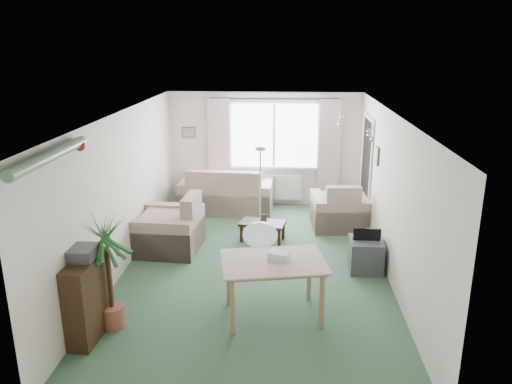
# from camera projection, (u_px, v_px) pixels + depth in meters

# --- Properties ---
(ground) EXTENTS (6.50, 6.50, 0.00)m
(ground) POSITION_uv_depth(u_px,v_px,m) (255.00, 268.00, 7.76)
(ground) COLOR #32543A
(window) EXTENTS (1.80, 0.03, 1.30)m
(window) POSITION_uv_depth(u_px,v_px,m) (274.00, 135.00, 10.40)
(window) COLOR white
(curtain_rod) EXTENTS (2.60, 0.03, 0.03)m
(curtain_rod) POSITION_uv_depth(u_px,v_px,m) (274.00, 99.00, 10.10)
(curtain_rod) COLOR black
(curtain_left) EXTENTS (0.45, 0.08, 2.00)m
(curtain_left) POSITION_uv_depth(u_px,v_px,m) (219.00, 147.00, 10.44)
(curtain_left) COLOR beige
(curtain_right) EXTENTS (0.45, 0.08, 2.00)m
(curtain_right) POSITION_uv_depth(u_px,v_px,m) (329.00, 148.00, 10.30)
(curtain_right) COLOR beige
(radiator) EXTENTS (1.20, 0.10, 0.55)m
(radiator) POSITION_uv_depth(u_px,v_px,m) (273.00, 187.00, 10.68)
(radiator) COLOR white
(doorway) EXTENTS (0.03, 0.95, 2.00)m
(doorway) POSITION_uv_depth(u_px,v_px,m) (366.00, 172.00, 9.46)
(doorway) COLOR black
(pendant_lamp) EXTENTS (0.36, 0.36, 0.36)m
(pendant_lamp) POSITION_uv_depth(u_px,v_px,m) (260.00, 235.00, 5.12)
(pendant_lamp) COLOR white
(tinsel_garland) EXTENTS (1.60, 1.60, 0.12)m
(tinsel_garland) POSITION_uv_depth(u_px,v_px,m) (50.00, 156.00, 5.01)
(tinsel_garland) COLOR #196626
(bauble_cluster_a) EXTENTS (0.20, 0.20, 0.20)m
(bauble_cluster_a) POSITION_uv_depth(u_px,v_px,m) (340.00, 118.00, 7.90)
(bauble_cluster_a) COLOR silver
(bauble_cluster_b) EXTENTS (0.20, 0.20, 0.20)m
(bauble_cluster_b) POSITION_uv_depth(u_px,v_px,m) (371.00, 131.00, 6.74)
(bauble_cluster_b) COLOR silver
(wall_picture_back) EXTENTS (0.28, 0.03, 0.22)m
(wall_picture_back) POSITION_uv_depth(u_px,v_px,m) (189.00, 132.00, 10.49)
(wall_picture_back) COLOR brown
(wall_picture_right) EXTENTS (0.03, 0.24, 0.30)m
(wall_picture_right) POSITION_uv_depth(u_px,v_px,m) (377.00, 156.00, 8.34)
(wall_picture_right) COLOR brown
(sofa) EXTENTS (1.91, 1.07, 0.94)m
(sofa) POSITION_uv_depth(u_px,v_px,m) (227.00, 189.00, 10.30)
(sofa) COLOR #C7AD97
(sofa) RESTS_ON ground
(armchair_corner) EXTENTS (1.07, 1.02, 0.90)m
(armchair_corner) POSITION_uv_depth(u_px,v_px,m) (339.00, 204.00, 9.38)
(armchair_corner) COLOR beige
(armchair_corner) RESTS_ON ground
(armchair_left) EXTENTS (1.09, 1.14, 0.97)m
(armchair_left) POSITION_uv_depth(u_px,v_px,m) (168.00, 222.00, 8.34)
(armchair_left) COLOR beige
(armchair_left) RESTS_ON ground
(coffee_table) EXTENTS (0.85, 0.58, 0.35)m
(coffee_table) POSITION_uv_depth(u_px,v_px,m) (263.00, 231.00, 8.79)
(coffee_table) COLOR black
(coffee_table) RESTS_ON ground
(photo_frame) EXTENTS (0.12, 0.02, 0.16)m
(photo_frame) POSITION_uv_depth(u_px,v_px,m) (263.00, 219.00, 8.67)
(photo_frame) COLOR #503B29
(photo_frame) RESTS_ON coffee_table
(bookshelf) EXTENTS (0.31, 0.82, 0.98)m
(bookshelf) POSITION_uv_depth(u_px,v_px,m) (89.00, 298.00, 5.86)
(bookshelf) COLOR black
(bookshelf) RESTS_ON ground
(hifi_box) EXTENTS (0.28, 0.35, 0.14)m
(hifi_box) POSITION_uv_depth(u_px,v_px,m) (83.00, 253.00, 5.73)
(hifi_box) COLOR #403F45
(hifi_box) RESTS_ON bookshelf
(houseplant) EXTENTS (0.68, 0.68, 1.46)m
(houseplant) POSITION_uv_depth(u_px,v_px,m) (109.00, 272.00, 5.98)
(houseplant) COLOR #216020
(houseplant) RESTS_ON ground
(dining_table) EXTENTS (1.32, 1.00, 0.75)m
(dining_table) POSITION_uv_depth(u_px,v_px,m) (273.00, 289.00, 6.33)
(dining_table) COLOR #A07357
(dining_table) RESTS_ON ground
(gift_box) EXTENTS (0.29, 0.24, 0.12)m
(gift_box) POSITION_uv_depth(u_px,v_px,m) (279.00, 256.00, 6.24)
(gift_box) COLOR white
(gift_box) RESTS_ON dining_table
(tv_cube) EXTENTS (0.50, 0.55, 0.49)m
(tv_cube) POSITION_uv_depth(u_px,v_px,m) (366.00, 255.00, 7.64)
(tv_cube) COLOR #3D3D42
(tv_cube) RESTS_ON ground
(pet_bed) EXTENTS (0.65, 0.65, 0.11)m
(pet_bed) POSITION_uv_depth(u_px,v_px,m) (346.00, 224.00, 9.49)
(pet_bed) COLOR navy
(pet_bed) RESTS_ON ground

